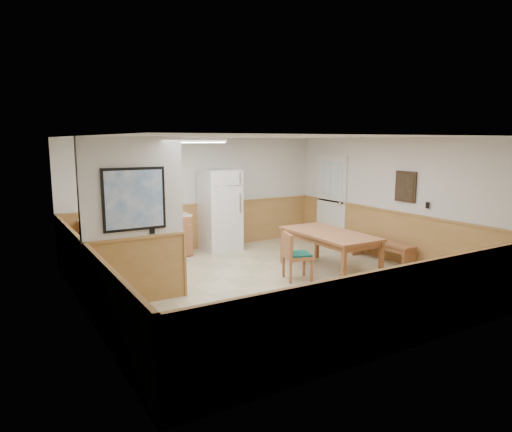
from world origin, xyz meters
TOP-DOWN VIEW (x-y plane):
  - ground at (0.00, 0.00)m, footprint 6.00×6.00m
  - ceiling at (0.00, 0.00)m, footprint 6.00×6.00m
  - back_wall at (0.00, 3.00)m, footprint 6.00×0.02m
  - right_wall at (3.00, 0.00)m, footprint 0.02×6.00m
  - left_wall at (-3.00, 0.00)m, footprint 0.02×6.00m
  - wainscot_back at (0.00, 2.98)m, footprint 6.00×0.04m
  - wainscot_right at (2.98, 0.00)m, footprint 0.04×6.00m
  - wainscot_left at (-2.98, 0.00)m, footprint 0.04×6.00m
  - partition_wall at (-2.25, 0.19)m, footprint 1.50×0.20m
  - kitchen_counter at (-1.21, 2.68)m, footprint 2.20×0.61m
  - exterior_door at (2.96, 1.90)m, footprint 0.07×1.02m
  - kitchen_window at (-2.10, 2.98)m, footprint 0.80×0.04m
  - wall_painting at (2.97, -0.30)m, footprint 0.04×0.50m
  - fluorescent_fixture at (-0.80, 1.30)m, footprint 1.20×0.30m
  - refrigerator at (0.38, 2.63)m, footprint 0.82×0.73m
  - dining_table at (1.35, 0.02)m, footprint 1.00×1.96m
  - dining_bench at (2.71, -0.01)m, footprint 0.36×1.50m
  - dining_chair at (0.46, -0.07)m, footprint 0.72×0.58m
  - fire_extinguisher at (-0.61, 2.69)m, footprint 0.14×0.14m
  - soap_bottle at (-2.18, 2.70)m, footprint 0.08×0.08m

SIDE VIEW (x-z plane):
  - ground at x=0.00m, z-range 0.00..0.00m
  - dining_bench at x=2.71m, z-range 0.12..0.57m
  - kitchen_counter at x=-1.21m, z-range -0.04..0.96m
  - dining_chair at x=0.46m, z-range 0.07..0.92m
  - wainscot_back at x=0.00m, z-range 0.00..1.00m
  - wainscot_right at x=2.98m, z-range 0.00..1.00m
  - wainscot_left at x=-2.98m, z-range 0.00..1.00m
  - dining_table at x=1.35m, z-range 0.29..1.04m
  - refrigerator at x=0.38m, z-range 0.00..1.80m
  - soap_bottle at x=-2.18m, z-range 0.90..1.13m
  - exterior_door at x=2.96m, z-range -0.02..2.13m
  - fire_extinguisher at x=-0.61m, z-range 0.87..1.33m
  - partition_wall at x=-2.25m, z-range -0.02..2.48m
  - back_wall at x=0.00m, z-range 0.00..2.50m
  - right_wall at x=3.00m, z-range 0.00..2.50m
  - left_wall at x=-3.00m, z-range 0.00..2.50m
  - kitchen_window at x=-2.10m, z-range 1.05..2.05m
  - wall_painting at x=2.97m, z-range 1.25..1.85m
  - fluorescent_fixture at x=-0.80m, z-range 2.40..2.49m
  - ceiling at x=0.00m, z-range 2.49..2.51m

